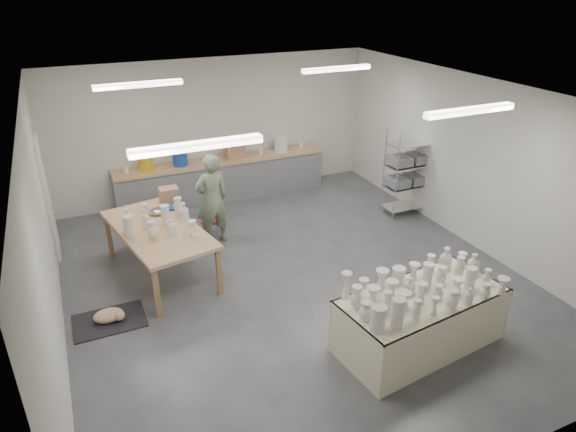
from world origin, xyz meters
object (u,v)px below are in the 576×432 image
drying_table (419,317)px  work_table (160,225)px  red_stool (210,222)px  potter (212,199)px

drying_table → work_table: (-2.69, 3.30, 0.42)m
drying_table → red_stool: drying_table is taller
drying_table → potter: bearing=105.4°
work_table → red_stool: work_table is taller
potter → drying_table: bearing=105.4°
drying_table → work_table: 4.28m
work_table → potter: potter is taller
red_stool → potter: bearing=-90.0°
drying_table → potter: 4.29m
drying_table → red_stool: (-1.61, 4.22, -0.15)m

